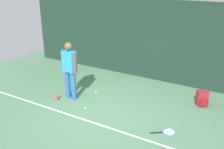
{
  "coord_description": "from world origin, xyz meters",
  "views": [
    {
      "loc": [
        3.16,
        -4.97,
        3.42
      ],
      "look_at": [
        0.0,
        0.4,
        1.0
      ],
      "focal_mm": 41.06,
      "sensor_mm": 36.0,
      "label": 1
    }
  ],
  "objects_px": {
    "tennis_ball_by_fence": "(86,108)",
    "tennis_player": "(70,68)",
    "backpack": "(202,99)",
    "tennis_ball_near_player": "(96,92)",
    "water_bottle": "(56,97)",
    "tennis_racket": "(168,132)"
  },
  "relations": [
    {
      "from": "water_bottle",
      "to": "tennis_player",
      "type": "bearing_deg",
      "value": 50.85
    },
    {
      "from": "water_bottle",
      "to": "tennis_ball_by_fence",
      "type": "bearing_deg",
      "value": -0.37
    },
    {
      "from": "tennis_player",
      "to": "tennis_racket",
      "type": "distance_m",
      "value": 3.23
    },
    {
      "from": "backpack",
      "to": "tennis_ball_by_fence",
      "type": "bearing_deg",
      "value": 179.54
    },
    {
      "from": "water_bottle",
      "to": "backpack",
      "type": "bearing_deg",
      "value": 26.35
    },
    {
      "from": "tennis_ball_near_player",
      "to": "tennis_ball_by_fence",
      "type": "xyz_separation_m",
      "value": [
        0.35,
        -1.03,
        0.0
      ]
    },
    {
      "from": "tennis_player",
      "to": "tennis_ball_near_player",
      "type": "relative_size",
      "value": 25.76
    },
    {
      "from": "tennis_racket",
      "to": "tennis_ball_by_fence",
      "type": "bearing_deg",
      "value": 146.75
    },
    {
      "from": "tennis_player",
      "to": "water_bottle",
      "type": "height_order",
      "value": "tennis_player"
    },
    {
      "from": "tennis_ball_near_player",
      "to": "backpack",
      "type": "bearing_deg",
      "value": 15.2
    },
    {
      "from": "tennis_player",
      "to": "backpack",
      "type": "height_order",
      "value": "tennis_player"
    },
    {
      "from": "tennis_ball_by_fence",
      "to": "water_bottle",
      "type": "xyz_separation_m",
      "value": [
        -1.06,
        0.01,
        0.07
      ]
    },
    {
      "from": "tennis_player",
      "to": "tennis_ball_near_player",
      "type": "height_order",
      "value": "tennis_player"
    },
    {
      "from": "backpack",
      "to": "tennis_ball_near_player",
      "type": "relative_size",
      "value": 6.67
    },
    {
      "from": "backpack",
      "to": "tennis_ball_near_player",
      "type": "distance_m",
      "value": 3.14
    },
    {
      "from": "tennis_player",
      "to": "tennis_ball_by_fence",
      "type": "distance_m",
      "value": 1.26
    },
    {
      "from": "tennis_ball_near_player",
      "to": "tennis_ball_by_fence",
      "type": "height_order",
      "value": "same"
    },
    {
      "from": "tennis_player",
      "to": "tennis_racket",
      "type": "bearing_deg",
      "value": -179.1
    },
    {
      "from": "tennis_ball_by_fence",
      "to": "tennis_player",
      "type": "bearing_deg",
      "value": 155.76
    },
    {
      "from": "tennis_ball_near_player",
      "to": "water_bottle",
      "type": "distance_m",
      "value": 1.24
    },
    {
      "from": "tennis_player",
      "to": "backpack",
      "type": "distance_m",
      "value": 3.83
    },
    {
      "from": "tennis_ball_near_player",
      "to": "water_bottle",
      "type": "height_order",
      "value": "water_bottle"
    }
  ]
}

